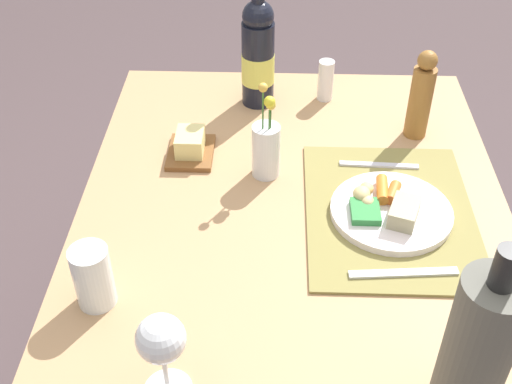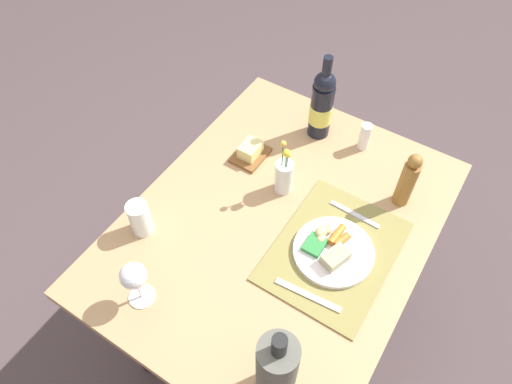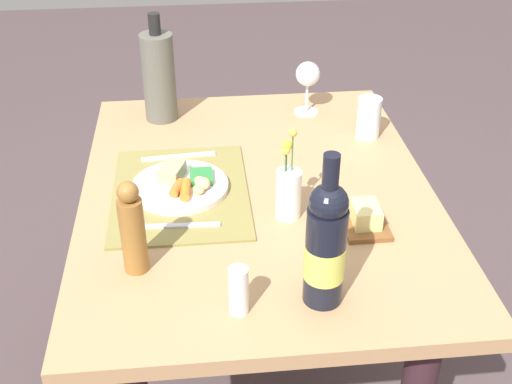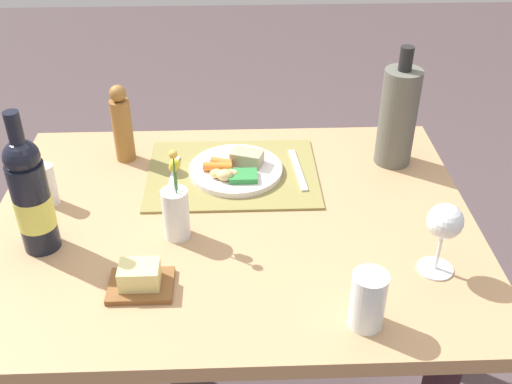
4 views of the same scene
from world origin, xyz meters
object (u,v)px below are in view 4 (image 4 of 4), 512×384
Objects in this scene: salt_shaker at (48,185)px; pepper_mill at (122,125)px; cooler_bottle at (398,116)px; water_tumbler at (367,303)px; dining_table at (234,261)px; dinner_plate at (236,169)px; butter_dish at (140,279)px; knife at (174,174)px; wine_bottle at (31,196)px; wine_glass at (445,224)px; fork at (298,170)px; flower_vase at (176,211)px.

pepper_mill reaches higher than salt_shaker.
cooler_bottle reaches higher than water_tumbler.
dining_table is 0.24m from dinner_plate.
butter_dish is at bearing 101.00° from pepper_mill.
knife is 0.40m from wine_bottle.
dining_table is 0.56m from cooler_bottle.
dinner_plate is 0.74× the size of wine_bottle.
cooler_bottle is at bearing -90.80° from wine_glass.
wine_bottle is at bearing 48.17° from knife.
water_tumbler is at bearing 129.47° from knife.
cooler_bottle is at bearing -169.36° from salt_shaker.
fork is 0.48m from wine_glass.
cooler_bottle is 0.78m from butter_dish.
butter_dish is 0.61m from wine_glass.
dinner_plate is 0.58m from water_tumbler.
knife is 1.31× the size of butter_dish.
butter_dish is (0.19, 0.23, 0.15)m from dining_table.
wine_bottle reaches higher than flower_vase.
dinner_plate is 1.41× the size of knife.
cooler_bottle reaches higher than dining_table.
water_tumbler is at bearing 142.66° from flower_vase.
water_tumbler is at bearing 114.16° from dinner_plate.
water_tumbler is at bearing 125.83° from dining_table.
wine_bottle is (0.23, -0.14, 0.11)m from butter_dish.
pepper_mill is (0.29, -0.10, 0.08)m from dinner_plate.
water_tumbler reaches higher than salt_shaker.
water_tumbler is 0.24m from wine_glass.
knife reaches higher than dining_table.
pepper_mill reaches higher than water_tumbler.
water_tumbler is 0.56× the size of pepper_mill.
pepper_mill is at bearing -126.74° from salt_shaker.
dining_table is at bearing -24.80° from wine_glass.
wine_glass is at bearing 155.20° from dining_table.
dinner_plate is at bearing -42.86° from wine_glass.
fork and knife have the same top height.
knife is (0.15, -0.19, 0.14)m from dining_table.
salt_shaker reaches higher than butter_dish.
pepper_mill is at bearing -34.09° from wine_glass.
cooler_bottle is at bearing -171.88° from knife.
water_tumbler is 0.53× the size of flower_vase.
wine_glass is at bearing 145.91° from pepper_mill.
wine_bottle is 1.53× the size of pepper_mill.
dinner_plate is 0.32m from pepper_mill.
wine_bottle is 0.71m from water_tumbler.
flower_vase is (-0.31, 0.14, 0.02)m from salt_shaker.
wine_glass reaches higher than knife.
fork is 0.47m from pepper_mill.
water_tumbler is (-0.08, 0.53, 0.04)m from fork.
fork is at bearing -177.51° from dinner_plate.
flower_vase is at bearing 25.47° from dining_table.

